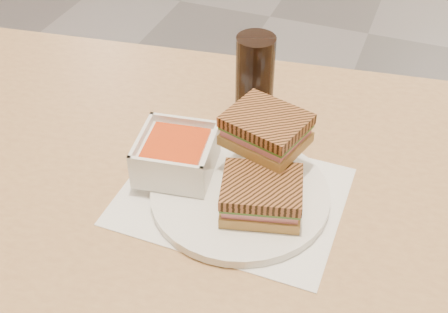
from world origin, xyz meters
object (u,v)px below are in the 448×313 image
(main_table, at_px, (146,206))
(plate, at_px, (240,194))
(panini_lower, at_px, (262,195))
(cola_glass, at_px, (255,75))
(soup_bowl, at_px, (176,156))

(main_table, xyz_separation_m, plate, (0.19, -0.03, 0.12))
(main_table, bearing_deg, plate, -9.88)
(plate, distance_m, panini_lower, 0.06)
(plate, distance_m, cola_glass, 0.24)
(plate, relative_size, cola_glass, 1.85)
(cola_glass, bearing_deg, main_table, -124.06)
(main_table, distance_m, panini_lower, 0.28)
(soup_bowl, distance_m, cola_glass, 0.22)
(soup_bowl, bearing_deg, panini_lower, -12.87)
(panini_lower, bearing_deg, soup_bowl, 167.13)
(soup_bowl, bearing_deg, main_table, 164.76)
(panini_lower, bearing_deg, main_table, 166.30)
(main_table, height_order, cola_glass, cola_glass)
(panini_lower, bearing_deg, plate, 150.40)
(cola_glass, bearing_deg, panini_lower, -69.27)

